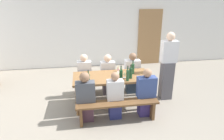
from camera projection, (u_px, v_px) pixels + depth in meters
ground_plane at (112, 104)px, 4.90m from camera, size 24.00×24.00×0.00m
back_wall at (99, 23)px, 7.23m from camera, size 14.00×0.20×3.20m
wooden_door at (149, 37)px, 7.58m from camera, size 0.90×0.06×2.10m
tasting_table at (112, 79)px, 4.67m from camera, size 1.83×0.84×0.75m
bench_near at (117, 106)px, 4.11m from camera, size 1.73×0.30×0.45m
bench_far at (108, 80)px, 5.45m from camera, size 1.73×0.30×0.45m
wine_bottle_0 at (133, 69)px, 4.73m from camera, size 0.08×0.08×0.34m
wine_bottle_1 at (131, 73)px, 4.47m from camera, size 0.08×0.08×0.33m
wine_bottle_2 at (121, 75)px, 4.35m from camera, size 0.07×0.07×0.35m
wine_bottle_3 at (128, 75)px, 4.33m from camera, size 0.06×0.06×0.35m
wine_bottle_4 at (89, 79)px, 4.19m from camera, size 0.06×0.06×0.31m
wine_glass_0 at (124, 73)px, 4.50m from camera, size 0.08×0.08×0.16m
wine_glass_1 at (118, 69)px, 4.78m from camera, size 0.06×0.06×0.16m
wine_glass_2 at (118, 67)px, 4.87m from camera, size 0.08×0.08×0.17m
seated_guest_near_0 at (86, 98)px, 4.09m from camera, size 0.40×0.24×1.09m
seated_guest_near_1 at (115, 97)px, 4.19m from camera, size 0.34×0.24×1.06m
seated_guest_near_2 at (146, 94)px, 4.29m from camera, size 0.41×0.24×1.10m
seated_guest_far_0 at (85, 77)px, 5.15m from camera, size 0.36×0.24×1.15m
seated_guest_far_1 at (108, 76)px, 5.24m from camera, size 0.37×0.24×1.12m
seated_guest_far_2 at (132, 74)px, 5.34m from camera, size 0.41×0.24×1.13m
standing_host at (168, 68)px, 4.91m from camera, size 0.39×0.24×1.73m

